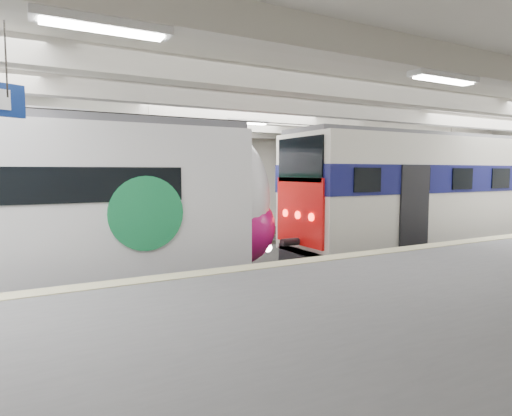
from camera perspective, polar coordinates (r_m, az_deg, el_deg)
station_hall at (r=11.92m, az=7.10°, el=5.02°), size 36.00×24.00×5.75m
modern_emu at (r=11.50m, az=-27.50°, el=-0.56°), size 14.10×2.91×4.53m
older_rer at (r=18.68m, az=23.83°, el=2.06°), size 14.09×3.11×4.62m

